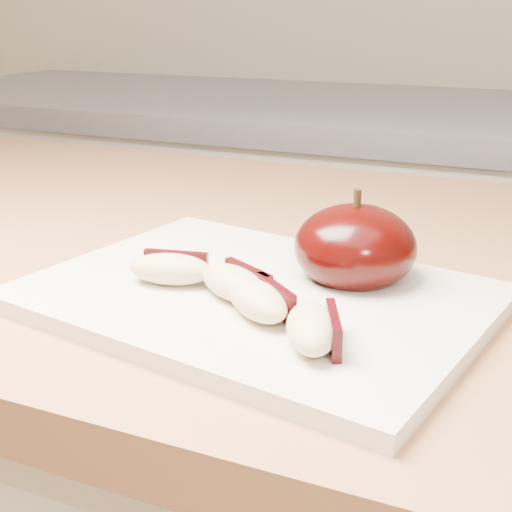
% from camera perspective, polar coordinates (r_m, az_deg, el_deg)
% --- Properties ---
extents(back_cabinet, '(2.40, 0.62, 0.94)m').
position_cam_1_polar(back_cabinet, '(1.43, 17.43, -7.85)').
color(back_cabinet, silver).
rests_on(back_cabinet, ground).
extents(cutting_board, '(0.35, 0.28, 0.01)m').
position_cam_1_polar(cutting_board, '(0.51, 0.00, -3.30)').
color(cutting_board, silver).
rests_on(cutting_board, island_counter).
extents(apple_half, '(0.10, 0.10, 0.08)m').
position_cam_1_polar(apple_half, '(0.53, 7.93, 0.69)').
color(apple_half, black).
rests_on(apple_half, cutting_board).
extents(apple_wedge_a, '(0.07, 0.04, 0.02)m').
position_cam_1_polar(apple_wedge_a, '(0.52, -6.78, -1.00)').
color(apple_wedge_a, '#D4BA86').
rests_on(apple_wedge_a, cutting_board).
extents(apple_wedge_b, '(0.07, 0.06, 0.02)m').
position_cam_1_polar(apple_wedge_b, '(0.49, -1.68, -2.15)').
color(apple_wedge_b, '#D4BA86').
rests_on(apple_wedge_b, cutting_board).
extents(apple_wedge_c, '(0.07, 0.06, 0.02)m').
position_cam_1_polar(apple_wedge_c, '(0.46, 0.29, -3.53)').
color(apple_wedge_c, '#D4BA86').
rests_on(apple_wedge_c, cutting_board).
extents(apple_wedge_d, '(0.05, 0.07, 0.02)m').
position_cam_1_polar(apple_wedge_d, '(0.43, 4.66, -5.78)').
color(apple_wedge_d, '#D4BA86').
rests_on(apple_wedge_d, cutting_board).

